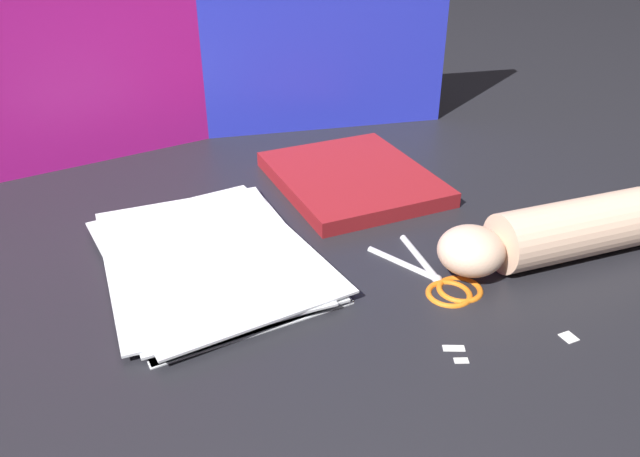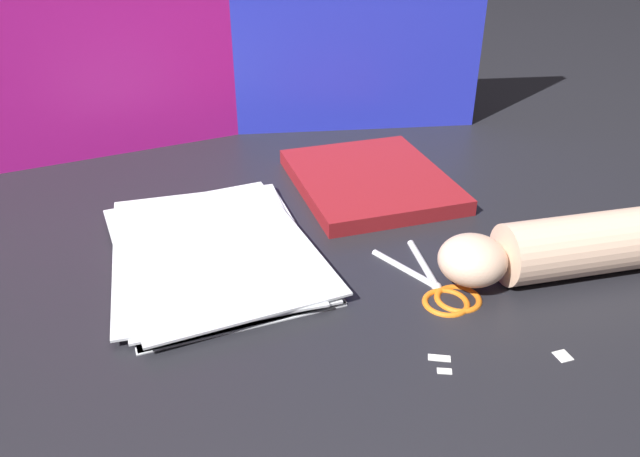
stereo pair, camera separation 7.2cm
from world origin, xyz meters
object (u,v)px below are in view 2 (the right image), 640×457
(scissors, at_px, (440,287))
(hand_forearm, at_px, (563,248))
(book_closed, at_px, (370,180))
(paper_stack, at_px, (213,250))

(scissors, bearing_deg, hand_forearm, -5.19)
(book_closed, xyz_separation_m, scissors, (-0.03, -0.28, -0.01))
(book_closed, distance_m, scissors, 0.28)
(book_closed, height_order, scissors, book_closed)
(paper_stack, bearing_deg, scissors, -33.79)
(paper_stack, height_order, book_closed, book_closed)
(paper_stack, height_order, scissors, paper_stack)
(paper_stack, distance_m, hand_forearm, 0.42)
(paper_stack, xyz_separation_m, hand_forearm, (0.39, -0.17, 0.03))
(scissors, bearing_deg, paper_stack, 146.21)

